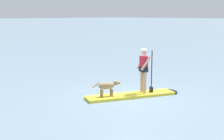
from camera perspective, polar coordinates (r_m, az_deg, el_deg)
ground_plane at (r=11.86m, az=3.41°, el=-4.89°), size 400.00×400.00×0.00m
paddleboard at (r=11.95m, az=4.43°, el=-4.55°), size 3.70×2.16×0.10m
person_paddler at (r=11.86m, az=5.88°, el=0.48°), size 0.68×0.60×1.71m
dog at (r=11.41m, az=-0.76°, el=-2.96°), size 1.03×0.52×0.57m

